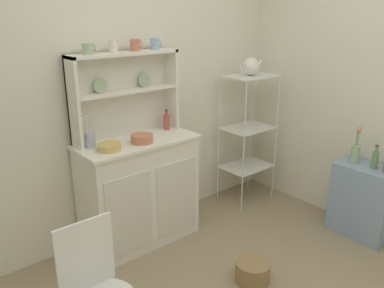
{
  "coord_description": "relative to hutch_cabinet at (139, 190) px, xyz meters",
  "views": [
    {
      "loc": [
        -1.56,
        -1.12,
        1.83
      ],
      "look_at": [
        0.3,
        1.12,
        0.84
      ],
      "focal_mm": 36.61,
      "sensor_mm": 36.0,
      "label": 1
    }
  ],
  "objects": [
    {
      "name": "wall_back",
      "position": [
        0.05,
        0.26,
        0.8
      ],
      "size": [
        3.84,
        0.05,
        2.5
      ],
      "primitive_type": "cube",
      "color": "silver",
      "rests_on": "ground"
    },
    {
      "name": "hutch_cabinet",
      "position": [
        0.0,
        0.0,
        0.0
      ],
      "size": [
        0.95,
        0.45,
        0.88
      ],
      "color": "white",
      "rests_on": "ground"
    },
    {
      "name": "hutch_shelf_unit",
      "position": [
        0.0,
        0.16,
        0.81
      ],
      "size": [
        0.88,
        0.18,
        0.66
      ],
      "color": "silver",
      "rests_on": "hutch_cabinet"
    },
    {
      "name": "bakers_rack",
      "position": [
        1.24,
        -0.03,
        0.34
      ],
      "size": [
        0.48,
        0.35,
        1.26
      ],
      "color": "silver",
      "rests_on": "ground"
    },
    {
      "name": "side_shelf_blue",
      "position": [
        1.49,
        -1.13,
        -0.14
      ],
      "size": [
        0.28,
        0.48,
        0.62
      ],
      "primitive_type": "cube",
      "color": "#849EBC",
      "rests_on": "ground"
    },
    {
      "name": "wire_chair",
      "position": [
        -0.85,
        -0.92,
        0.06
      ],
      "size": [
        0.36,
        0.36,
        0.85
      ],
      "rotation": [
        0.0,
        0.0,
        -0.39
      ],
      "color": "white",
      "rests_on": "ground"
    },
    {
      "name": "floor_basket",
      "position": [
        0.31,
        -0.97,
        -0.38
      ],
      "size": [
        0.25,
        0.25,
        0.15
      ],
      "primitive_type": "cylinder",
      "color": "#93754C",
      "rests_on": "ground"
    },
    {
      "name": "cup_sage_0",
      "position": [
        -0.28,
        0.12,
        1.13
      ],
      "size": [
        0.09,
        0.08,
        0.08
      ],
      "color": "#9EB78E",
      "rests_on": "hutch_shelf_unit"
    },
    {
      "name": "cup_cream_1",
      "position": [
        -0.09,
        0.12,
        1.14
      ],
      "size": [
        0.08,
        0.06,
        0.09
      ],
      "color": "silver",
      "rests_on": "hutch_shelf_unit"
    },
    {
      "name": "cup_terracotta_2",
      "position": [
        0.1,
        0.12,
        1.13
      ],
      "size": [
        0.09,
        0.08,
        0.09
      ],
      "color": "#C67556",
      "rests_on": "hutch_shelf_unit"
    },
    {
      "name": "cup_sky_3",
      "position": [
        0.28,
        0.12,
        1.13
      ],
      "size": [
        0.08,
        0.07,
        0.09
      ],
      "color": "#8EB2D1",
      "rests_on": "hutch_shelf_unit"
    },
    {
      "name": "bowl_mixing_large",
      "position": [
        -0.28,
        -0.07,
        0.45
      ],
      "size": [
        0.17,
        0.17,
        0.05
      ],
      "primitive_type": "cylinder",
      "color": "#DBB760",
      "rests_on": "hutch_cabinet"
    },
    {
      "name": "bowl_floral_medium",
      "position": [
        -0.0,
        -0.07,
        0.46
      ],
      "size": [
        0.17,
        0.17,
        0.06
      ],
      "primitive_type": "cylinder",
      "color": "#C67556",
      "rests_on": "hutch_cabinet"
    },
    {
      "name": "jam_bottle",
      "position": [
        0.35,
        0.09,
        0.5
      ],
      "size": [
        0.05,
        0.05,
        0.17
      ],
      "color": "#B74C47",
      "rests_on": "hutch_cabinet"
    },
    {
      "name": "utensil_jar",
      "position": [
        -0.35,
        0.08,
        0.49
      ],
      "size": [
        0.08,
        0.08,
        0.25
      ],
      "color": "#B2B7C6",
      "rests_on": "hutch_cabinet"
    },
    {
      "name": "porcelain_teapot",
      "position": [
        1.23,
        -0.03,
        0.89
      ],
      "size": [
        0.25,
        0.16,
        0.18
      ],
      "color": "white",
      "rests_on": "bakers_rack"
    },
    {
      "name": "flower_vase",
      "position": [
        1.49,
        -1.01,
        0.28
      ],
      "size": [
        0.07,
        0.07,
        0.31
      ],
      "color": "#9EB78E",
      "rests_on": "side_shelf_blue"
    },
    {
      "name": "oil_bottle",
      "position": [
        1.49,
        -1.18,
        0.25
      ],
      "size": [
        0.05,
        0.05,
        0.2
      ],
      "color": "#6B8C60",
      "rests_on": "side_shelf_blue"
    }
  ]
}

